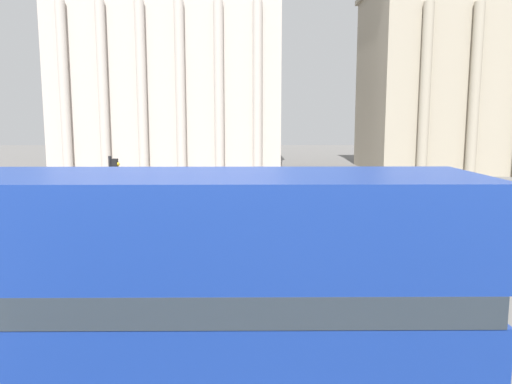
{
  "coord_description": "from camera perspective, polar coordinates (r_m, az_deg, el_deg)",
  "views": [
    {
      "loc": [
        -0.57,
        -1.94,
        4.9
      ],
      "look_at": [
        -0.42,
        16.06,
        2.33
      ],
      "focal_mm": 35.0,
      "sensor_mm": 36.0,
      "label": 1
    }
  ],
  "objects": [
    {
      "name": "traffic_light_near",
      "position": [
        13.58,
        19.86,
        -3.49
      ],
      "size": [
        0.42,
        0.24,
        3.47
      ],
      "color": "black",
      "rests_on": "ground_plane"
    },
    {
      "name": "car_silver",
      "position": [
        30.93,
        8.58,
        0.24
      ],
      "size": [
        4.2,
        1.93,
        1.35
      ],
      "rotation": [
        0.0,
        0.0,
        2.0
      ],
      "color": "black",
      "rests_on": "ground_plane"
    },
    {
      "name": "pedestrian_red",
      "position": [
        29.6,
        15.64,
        0.32
      ],
      "size": [
        0.32,
        0.32,
        1.78
      ],
      "rotation": [
        0.0,
        0.0,
        2.53
      ],
      "color": "#282B33",
      "rests_on": "ground_plane"
    },
    {
      "name": "pedestrian_yellow",
      "position": [
        20.1,
        13.9,
        -3.58
      ],
      "size": [
        0.32,
        0.32,
        1.59
      ],
      "rotation": [
        0.0,
        0.0,
        3.07
      ],
      "color": "#282B33",
      "rests_on": "ground_plane"
    },
    {
      "name": "car_navy",
      "position": [
        30.34,
        19.61,
        -0.3
      ],
      "size": [
        4.2,
        1.93,
        1.35
      ],
      "rotation": [
        0.0,
        0.0,
        2.4
      ],
      "color": "black",
      "rests_on": "ground_plane"
    },
    {
      "name": "double_decker_bus",
      "position": [
        8.14,
        -15.2,
        -10.9
      ],
      "size": [
        10.97,
        2.71,
        4.11
      ],
      "rotation": [
        0.0,
        0.0,
        -0.13
      ],
      "color": "black",
      "rests_on": "ground_plane"
    },
    {
      "name": "plaza_building_left",
      "position": [
        53.26,
        -9.78,
        12.91
      ],
      "size": [
        22.89,
        11.44,
        18.89
      ],
      "color": "#BCB2A8",
      "rests_on": "ground_plane"
    },
    {
      "name": "traffic_light_mid",
      "position": [
        19.5,
        -16.01,
        0.34
      ],
      "size": [
        0.42,
        0.24,
        3.6
      ],
      "color": "black",
      "rests_on": "ground_plane"
    }
  ]
}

